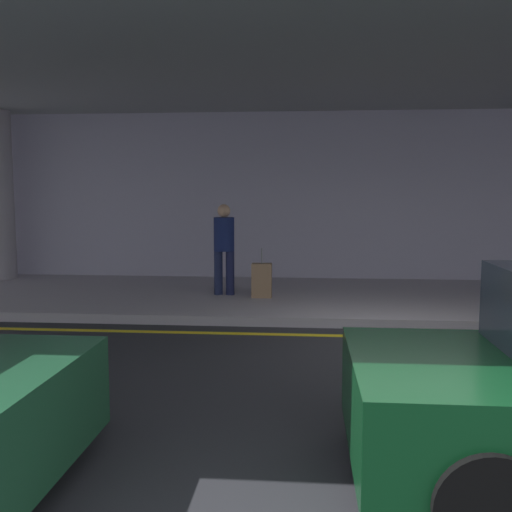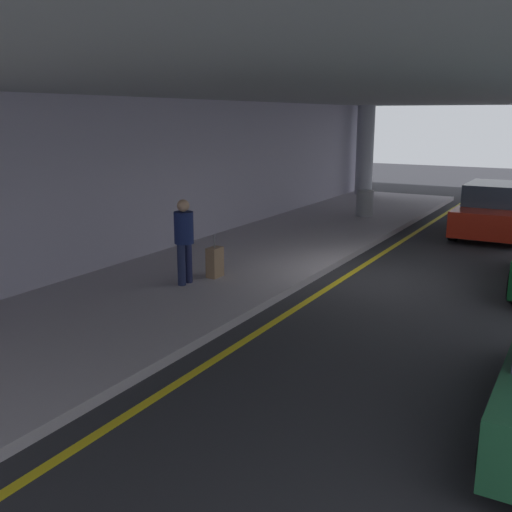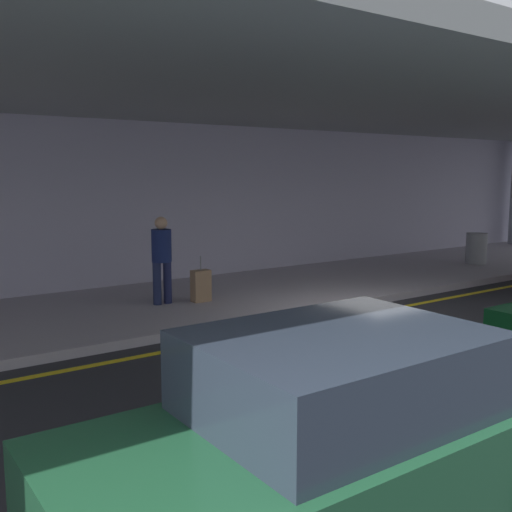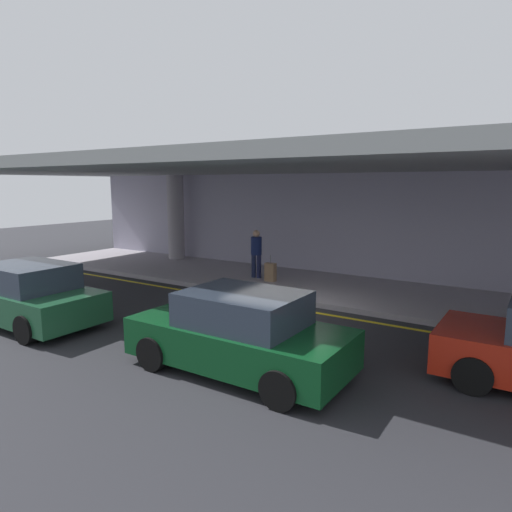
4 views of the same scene
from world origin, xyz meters
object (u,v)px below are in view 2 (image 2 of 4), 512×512
Objects in this scene: support_column_left_mid at (365,150)px; car_red at (495,211)px; suitcase_upright_primary at (215,262)px; trash_bin_steel at (365,203)px; traveler_with_luggage at (184,236)px.

support_column_left_mid reaches higher than car_red.
car_red is 4.56× the size of suitcase_upright_primary.
support_column_left_mid is 4.29× the size of trash_bin_steel.
suitcase_upright_primary is 8.72m from trash_bin_steel.
suitcase_upright_primary is 1.06× the size of trash_bin_steel.
car_red is at bearing 38.93° from traveler_with_luggage.
traveler_with_luggage is at bearing 177.96° from trash_bin_steel.
traveler_with_luggage is 1.98× the size of trash_bin_steel.
traveler_with_luggage is (-14.75, -1.61, -0.86)m from support_column_left_mid.
support_column_left_mid is at bearing 20.14° from trash_bin_steel.
support_column_left_mid is 14.24m from suitcase_upright_primary.
car_red is 2.44× the size of traveler_with_luggage.
support_column_left_mid is 4.06× the size of suitcase_upright_primary.
car_red is 10.04m from traveler_with_luggage.
car_red reaches higher than suitcase_upright_primary.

